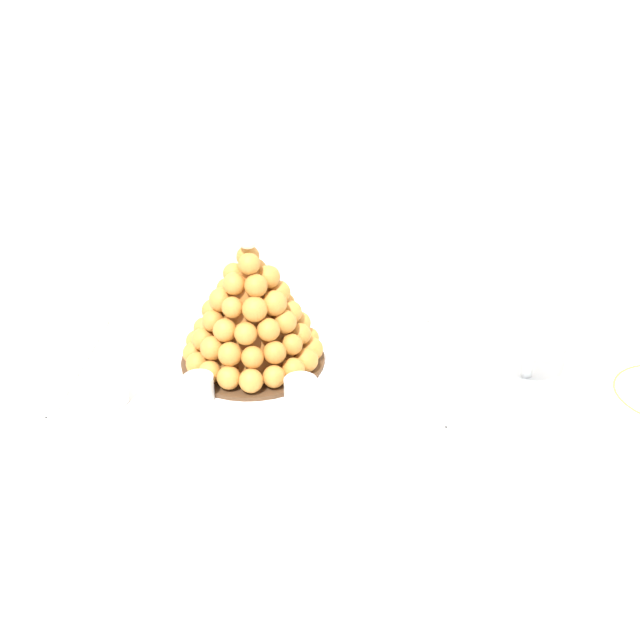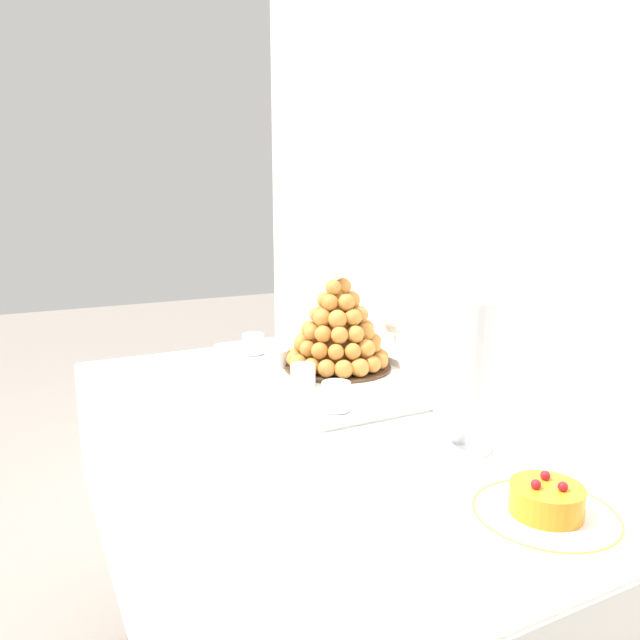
% 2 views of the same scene
% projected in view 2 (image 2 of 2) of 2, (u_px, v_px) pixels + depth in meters
% --- Properties ---
extents(buffet_table, '(1.30, 0.97, 0.80)m').
position_uv_depth(buffet_table, '(349.00, 457.00, 1.29)').
color(buffet_table, brown).
rests_on(buffet_table, ground_plane).
extents(serving_tray, '(0.68, 0.38, 0.02)m').
position_uv_depth(serving_tray, '(327.00, 372.00, 1.52)').
color(serving_tray, white).
rests_on(serving_tray, buffet_table).
extents(croquembouche, '(0.27, 0.27, 0.27)m').
position_uv_depth(croquembouche, '(338.00, 329.00, 1.53)').
color(croquembouche, '#4C331E').
rests_on(croquembouche, serving_tray).
extents(dessert_cup_left, '(0.06, 0.06, 0.06)m').
position_uv_depth(dessert_cup_left, '(253.00, 344.00, 1.68)').
color(dessert_cup_left, silver).
rests_on(dessert_cup_left, serving_tray).
extents(dessert_cup_mid_left, '(0.05, 0.05, 0.05)m').
position_uv_depth(dessert_cup_mid_left, '(279.00, 359.00, 1.56)').
color(dessert_cup_mid_left, silver).
rests_on(dessert_cup_mid_left, serving_tray).
extents(dessert_cup_centre, '(0.06, 0.06, 0.05)m').
position_uv_depth(dessert_cup_centre, '(303.00, 377.00, 1.39)').
color(dessert_cup_centre, silver).
rests_on(dessert_cup_centre, serving_tray).
extents(dessert_cup_mid_right, '(0.06, 0.06, 0.06)m').
position_uv_depth(dessert_cup_mid_right, '(335.00, 397.00, 1.25)').
color(dessert_cup_mid_right, silver).
rests_on(dessert_cup_mid_right, serving_tray).
extents(macaron_goblet, '(0.12, 0.12, 0.27)m').
position_uv_depth(macaron_goblet, '(464.00, 356.00, 1.06)').
color(macaron_goblet, white).
rests_on(macaron_goblet, buffet_table).
extents(fruit_tart_plate, '(0.21, 0.21, 0.06)m').
position_uv_depth(fruit_tart_plate, '(546.00, 506.00, 0.85)').
color(fruit_tart_plate, white).
rests_on(fruit_tart_plate, buffet_table).
extents(wine_glass, '(0.07, 0.07, 0.15)m').
position_uv_depth(wine_glass, '(396.00, 323.00, 1.62)').
color(wine_glass, silver).
rests_on(wine_glass, buffet_table).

